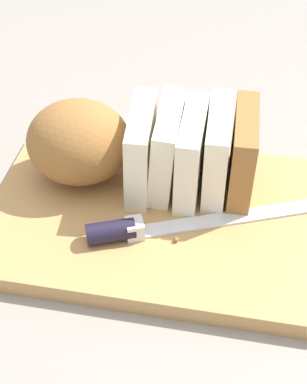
# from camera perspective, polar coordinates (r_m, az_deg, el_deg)

# --- Properties ---
(ground_plane) EXTENTS (3.00, 3.00, 0.00)m
(ground_plane) POSITION_cam_1_polar(r_m,az_deg,el_deg) (0.70, -0.00, -3.20)
(ground_plane) COLOR gray
(cutting_board) EXTENTS (0.40, 0.27, 0.02)m
(cutting_board) POSITION_cam_1_polar(r_m,az_deg,el_deg) (0.69, -0.00, -2.53)
(cutting_board) COLOR tan
(cutting_board) RESTS_ON ground_plane
(bread_loaf) EXTENTS (0.29, 0.13, 0.11)m
(bread_loaf) POSITION_cam_1_polar(r_m,az_deg,el_deg) (0.70, -1.87, 4.61)
(bread_loaf) COLOR #996633
(bread_loaf) RESTS_ON cutting_board
(bread_knife) EXTENTS (0.26, 0.13, 0.02)m
(bread_knife) POSITION_cam_1_polar(r_m,az_deg,el_deg) (0.65, -1.07, -3.66)
(bread_knife) COLOR silver
(bread_knife) RESTS_ON cutting_board
(crumb_near_knife) EXTENTS (0.00, 0.00, 0.00)m
(crumb_near_knife) POSITION_cam_1_polar(r_m,az_deg,el_deg) (0.74, -0.99, 2.01)
(crumb_near_knife) COLOR #996633
(crumb_near_knife) RESTS_ON cutting_board
(crumb_near_loaf) EXTENTS (0.01, 0.01, 0.01)m
(crumb_near_loaf) POSITION_cam_1_polar(r_m,az_deg,el_deg) (0.65, 2.30, -4.83)
(crumb_near_loaf) COLOR #996633
(crumb_near_loaf) RESTS_ON cutting_board
(crumb_stray_left) EXTENTS (0.01, 0.01, 0.01)m
(crumb_stray_left) POSITION_cam_1_polar(r_m,az_deg,el_deg) (0.67, -2.25, -2.74)
(crumb_stray_left) COLOR #996633
(crumb_stray_left) RESTS_ON cutting_board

